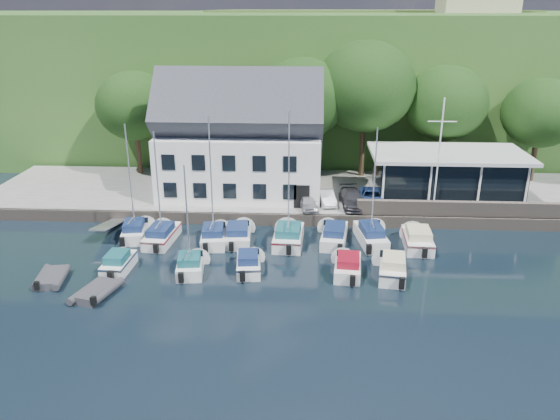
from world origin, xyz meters
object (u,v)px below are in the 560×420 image
(car_blue, at_px, (372,197))
(dinghy_0, at_px, (51,276))
(car_white, at_px, (326,197))
(boat_r2_4, at_px, (393,266))
(boat_r1_5, at_px, (334,233))
(boat_r1_0, at_px, (131,185))
(harbor_building, at_px, (241,145))
(boat_r2_1, at_px, (187,215))
(dinghy_1, at_px, (96,290))
(boat_r1_3, at_px, (238,232))
(boat_r1_6, at_px, (374,185))
(club_pavilion, at_px, (446,175))
(boat_r1_4, at_px, (289,185))
(boat_r2_0, at_px, (118,261))
(boat_r2_2, at_px, (248,261))
(car_silver, at_px, (308,202))
(flagpole, at_px, (439,156))
(boat_r2_3, at_px, (348,264))
(boat_r1_2, at_px, (212,188))
(car_dgrey, at_px, (352,199))
(boat_r1_7, at_px, (418,237))
(boat_r1_1, at_px, (158,189))

(car_blue, distance_m, dinghy_0, 25.59)
(car_white, bearing_deg, boat_r2_4, -80.20)
(boat_r1_5, bearing_deg, boat_r1_0, -172.79)
(harbor_building, bearing_deg, boat_r2_1, -97.12)
(boat_r1_5, bearing_deg, dinghy_1, -141.43)
(boat_r1_3, bearing_deg, boat_r1_6, -4.17)
(club_pavilion, xyz_separation_m, boat_r1_0, (-25.27, -8.04, 1.19))
(car_white, distance_m, boat_r1_4, 7.67)
(boat_r1_0, bearing_deg, dinghy_0, -122.87)
(boat_r1_6, bearing_deg, club_pavilion, 39.56)
(boat_r2_0, distance_m, boat_r2_2, 8.76)
(harbor_building, bearing_deg, boat_r1_6, -38.42)
(boat_r1_4, bearing_deg, boat_r2_1, -138.48)
(club_pavilion, height_order, dinghy_0, club_pavilion)
(car_white, height_order, dinghy_1, car_white)
(car_silver, relative_size, flagpole, 0.36)
(harbor_building, height_order, boat_r1_4, harbor_building)
(harbor_building, xyz_separation_m, boat_r1_5, (8.06, -8.57, -4.64))
(boat_r2_3, xyz_separation_m, boat_r2_4, (2.92, -0.26, 0.09))
(harbor_building, bearing_deg, boat_r2_2, -81.36)
(club_pavilion, height_order, boat_r1_2, boat_r1_2)
(flagpole, bearing_deg, car_white, 171.67)
(car_white, distance_m, dinghy_0, 22.47)
(car_white, height_order, boat_r1_3, car_white)
(car_dgrey, xyz_separation_m, dinghy_0, (-20.26, -12.74, -1.29))
(boat_r1_5, relative_size, boat_r1_7, 1.08)
(car_dgrey, xyz_separation_m, dinghy_1, (-16.65, -14.41, -1.28))
(car_white, distance_m, boat_r2_2, 12.34)
(boat_r1_1, distance_m, boat_r2_0, 6.31)
(car_silver, relative_size, boat_r1_7, 0.55)
(boat_r2_1, bearing_deg, boat_r1_0, 126.45)
(boat_r1_4, distance_m, boat_r2_3, 7.42)
(boat_r1_0, distance_m, boat_r2_2, 11.29)
(boat_r1_3, height_order, boat_r1_6, boat_r1_6)
(harbor_building, distance_m, boat_r1_6, 13.82)
(car_dgrey, bearing_deg, harbor_building, 156.37)
(car_blue, distance_m, boat_r2_3, 11.28)
(boat_r1_3, xyz_separation_m, boat_r2_1, (-2.53, -5.49, 3.48))
(car_blue, bearing_deg, boat_r2_4, -82.88)
(boat_r1_1, bearing_deg, boat_r2_1, -52.47)
(boat_r2_4, bearing_deg, boat_r2_1, -171.15)
(flagpole, bearing_deg, boat_r2_3, -127.89)
(dinghy_0, bearing_deg, boat_r1_5, 12.36)
(car_blue, bearing_deg, boat_r1_6, -90.18)
(boat_r1_6, xyz_separation_m, boat_r2_3, (-2.06, -5.22, -3.93))
(boat_r1_3, bearing_deg, car_dgrey, 26.28)
(flagpole, bearing_deg, dinghy_0, -156.03)
(boat_r1_1, bearing_deg, boat_r2_3, -13.63)
(flagpole, xyz_separation_m, boat_r1_2, (-17.38, -5.20, -1.28))
(car_dgrey, relative_size, boat_r1_0, 0.54)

